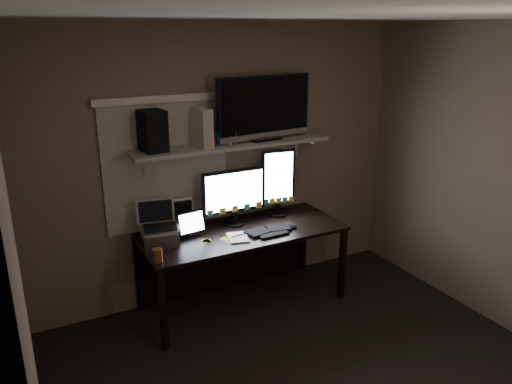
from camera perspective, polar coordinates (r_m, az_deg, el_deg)
ceiling at (r=2.87m, az=11.56°, el=19.18°), size 3.60×3.60×0.00m
back_wall at (r=4.58m, az=-3.63°, el=3.22°), size 3.60×0.00×3.60m
left_wall at (r=2.54m, az=-24.94°, el=-11.43°), size 0.00×3.60×3.60m
window_blinds at (r=4.37m, az=-10.16°, el=2.90°), size 1.10×0.02×1.10m
desk at (r=4.60m, az=-2.16°, el=-5.91°), size 1.80×0.75×0.73m
wall_shelf at (r=4.38m, az=-2.74°, el=5.42°), size 1.80×0.35×0.03m
monitor_landscape at (r=4.48m, az=-2.54°, el=-0.54°), size 0.61×0.07×0.53m
monitor_portrait at (r=4.69m, az=2.54°, el=1.12°), size 0.33×0.10×0.65m
keyboard at (r=4.40m, az=1.40°, el=-4.39°), size 0.42×0.17×0.03m
mouse at (r=4.49m, az=4.19°, el=-3.86°), size 0.07×0.10×0.04m
notepad at (r=4.27m, az=-2.09°, el=-5.22°), size 0.21×0.26×0.01m
tablet at (r=4.30m, az=-7.44°, el=-3.61°), size 0.28×0.14×0.23m
file_sorter at (r=4.48m, az=-8.80°, el=-2.44°), size 0.22×0.12×0.28m
laptop at (r=4.16m, az=-10.94°, el=-3.65°), size 0.36×0.31×0.35m
cup at (r=3.91m, az=-11.17°, el=-7.12°), size 0.08×0.08×0.11m
sticky_notes at (r=4.25m, az=-3.98°, el=-5.41°), size 0.35×0.29×0.00m
tv at (r=4.45m, az=0.93°, el=9.56°), size 0.95×0.27×0.57m
game_console at (r=4.26m, az=-6.23°, el=7.39°), size 0.11×0.28×0.32m
speaker at (r=4.12m, az=-11.74°, el=6.84°), size 0.21×0.24×0.33m
bottles at (r=4.27m, az=-3.59°, el=6.20°), size 0.21×0.06×0.13m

